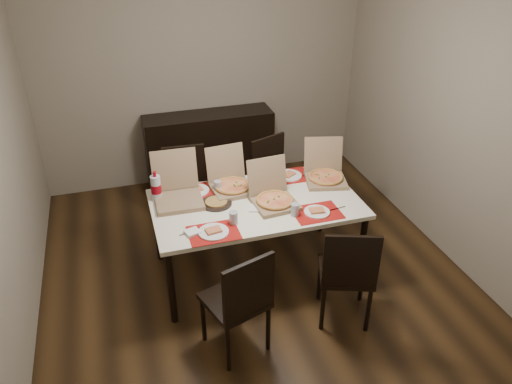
{
  "coord_description": "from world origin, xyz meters",
  "views": [
    {
      "loc": [
        -1.05,
        -3.58,
        3.0
      ],
      "look_at": [
        0.03,
        -0.02,
        0.85
      ],
      "focal_mm": 35.0,
      "sensor_mm": 36.0,
      "label": 1
    }
  ],
  "objects_px": {
    "chair_near_left": "(240,300)",
    "chair_near_right": "(347,271)",
    "chair_far_left": "(187,188)",
    "pizza_box_center": "(273,198)",
    "soda_bottle": "(156,188)",
    "sideboard": "(210,149)",
    "chair_far_right": "(274,177)",
    "dip_bowl": "(254,190)",
    "dining_table": "(256,208)"
  },
  "relations": [
    {
      "from": "chair_near_left",
      "to": "sideboard",
      "type": "bearing_deg",
      "value": 82.36
    },
    {
      "from": "dining_table",
      "to": "chair_far_left",
      "type": "height_order",
      "value": "chair_far_left"
    },
    {
      "from": "chair_far_left",
      "to": "chair_far_right",
      "type": "height_order",
      "value": "same"
    },
    {
      "from": "chair_near_left",
      "to": "soda_bottle",
      "type": "height_order",
      "value": "soda_bottle"
    },
    {
      "from": "chair_near_left",
      "to": "chair_far_left",
      "type": "xyz_separation_m",
      "value": [
        -0.08,
        1.74,
        0.0
      ]
    },
    {
      "from": "dining_table",
      "to": "dip_bowl",
      "type": "relative_size",
      "value": 15.44
    },
    {
      "from": "sideboard",
      "to": "dip_bowl",
      "type": "distance_m",
      "value": 1.65
    },
    {
      "from": "chair_far_right",
      "to": "chair_near_left",
      "type": "bearing_deg",
      "value": -116.29
    },
    {
      "from": "chair_near_left",
      "to": "pizza_box_center",
      "type": "height_order",
      "value": "pizza_box_center"
    },
    {
      "from": "dip_bowl",
      "to": "chair_near_right",
      "type": "bearing_deg",
      "value": -66.23
    },
    {
      "from": "sideboard",
      "to": "chair_far_left",
      "type": "bearing_deg",
      "value": -114.74
    },
    {
      "from": "sideboard",
      "to": "chair_far_right",
      "type": "height_order",
      "value": "chair_far_right"
    },
    {
      "from": "dining_table",
      "to": "chair_far_right",
      "type": "bearing_deg",
      "value": 60.9
    },
    {
      "from": "chair_far_right",
      "to": "dining_table",
      "type": "bearing_deg",
      "value": -119.1
    },
    {
      "from": "chair_near_left",
      "to": "dip_bowl",
      "type": "relative_size",
      "value": 7.98
    },
    {
      "from": "sideboard",
      "to": "chair_far_right",
      "type": "xyz_separation_m",
      "value": [
        0.48,
        -1.0,
        0.06
      ]
    },
    {
      "from": "dip_bowl",
      "to": "dining_table",
      "type": "bearing_deg",
      "value": -102.41
    },
    {
      "from": "dip_bowl",
      "to": "chair_far_left",
      "type": "bearing_deg",
      "value": 128.89
    },
    {
      "from": "chair_near_right",
      "to": "chair_far_right",
      "type": "distance_m",
      "value": 1.64
    },
    {
      "from": "chair_near_left",
      "to": "chair_near_right",
      "type": "distance_m",
      "value": 0.89
    },
    {
      "from": "dining_table",
      "to": "dip_bowl",
      "type": "xyz_separation_m",
      "value": [
        0.04,
        0.19,
        0.08
      ]
    },
    {
      "from": "chair_far_left",
      "to": "dip_bowl",
      "type": "relative_size",
      "value": 7.98
    },
    {
      "from": "pizza_box_center",
      "to": "soda_bottle",
      "type": "bearing_deg",
      "value": 159.34
    },
    {
      "from": "dip_bowl",
      "to": "pizza_box_center",
      "type": "bearing_deg",
      "value": -69.36
    },
    {
      "from": "chair_far_right",
      "to": "pizza_box_center",
      "type": "bearing_deg",
      "value": -109.69
    },
    {
      "from": "sideboard",
      "to": "chair_near_left",
      "type": "relative_size",
      "value": 1.61
    },
    {
      "from": "sideboard",
      "to": "chair_far_right",
      "type": "relative_size",
      "value": 1.61
    },
    {
      "from": "chair_near_right",
      "to": "soda_bottle",
      "type": "distance_m",
      "value": 1.77
    },
    {
      "from": "chair_far_left",
      "to": "chair_far_right",
      "type": "distance_m",
      "value": 0.93
    },
    {
      "from": "pizza_box_center",
      "to": "soda_bottle",
      "type": "xyz_separation_m",
      "value": [
        -0.96,
        0.36,
        0.06
      ]
    },
    {
      "from": "chair_near_left",
      "to": "chair_far_left",
      "type": "bearing_deg",
      "value": 92.73
    },
    {
      "from": "soda_bottle",
      "to": "dip_bowl",
      "type": "bearing_deg",
      "value": -7.09
    },
    {
      "from": "sideboard",
      "to": "pizza_box_center",
      "type": "xyz_separation_m",
      "value": [
        0.17,
        -1.87,
        0.36
      ]
    },
    {
      "from": "chair_near_left",
      "to": "chair_far_left",
      "type": "distance_m",
      "value": 1.74
    },
    {
      "from": "chair_far_left",
      "to": "soda_bottle",
      "type": "relative_size",
      "value": 3.41
    },
    {
      "from": "sideboard",
      "to": "dining_table",
      "type": "xyz_separation_m",
      "value": [
        0.03,
        -1.8,
        0.23
      ]
    },
    {
      "from": "pizza_box_center",
      "to": "chair_near_right",
      "type": "bearing_deg",
      "value": -65.24
    },
    {
      "from": "sideboard",
      "to": "pizza_box_center",
      "type": "relative_size",
      "value": 3.5
    },
    {
      "from": "chair_far_right",
      "to": "soda_bottle",
      "type": "height_order",
      "value": "soda_bottle"
    },
    {
      "from": "chair_far_right",
      "to": "dip_bowl",
      "type": "height_order",
      "value": "chair_far_right"
    },
    {
      "from": "dining_table",
      "to": "chair_near_right",
      "type": "xyz_separation_m",
      "value": [
        0.49,
        -0.84,
        -0.17
      ]
    },
    {
      "from": "chair_far_left",
      "to": "soda_bottle",
      "type": "height_order",
      "value": "soda_bottle"
    },
    {
      "from": "chair_far_right",
      "to": "dip_bowl",
      "type": "relative_size",
      "value": 7.98
    },
    {
      "from": "chair_far_left",
      "to": "chair_far_right",
      "type": "relative_size",
      "value": 1.0
    },
    {
      "from": "chair_near_left",
      "to": "chair_far_left",
      "type": "height_order",
      "value": "same"
    },
    {
      "from": "dining_table",
      "to": "chair_far_left",
      "type": "distance_m",
      "value": 0.98
    },
    {
      "from": "dining_table",
      "to": "soda_bottle",
      "type": "bearing_deg",
      "value": 160.13
    },
    {
      "from": "chair_far_left",
      "to": "soda_bottle",
      "type": "bearing_deg",
      "value": -122.24
    },
    {
      "from": "chair_near_right",
      "to": "chair_far_left",
      "type": "xyz_separation_m",
      "value": [
        -0.97,
        1.67,
        0.0
      ]
    },
    {
      "from": "pizza_box_center",
      "to": "dip_bowl",
      "type": "relative_size",
      "value": 3.68
    }
  ]
}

